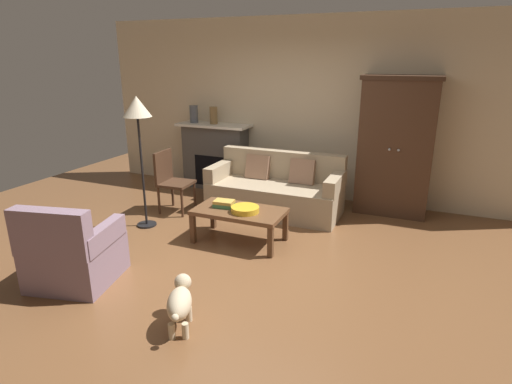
{
  "coord_description": "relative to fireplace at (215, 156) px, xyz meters",
  "views": [
    {
      "loc": [
        1.85,
        -3.94,
        2.19
      ],
      "look_at": [
        -0.13,
        0.75,
        0.55
      ],
      "focal_mm": 29.43,
      "sensor_mm": 36.0,
      "label": 1
    }
  ],
  "objects": [
    {
      "name": "mantel_vase_bronze",
      "position": [
        0.0,
        -0.02,
        0.69
      ],
      "size": [
        0.13,
        0.13,
        0.28
      ],
      "primitive_type": "cylinder",
      "color": "olive",
      "rests_on": "fireplace"
    },
    {
      "name": "floor_lamp",
      "position": [
        -0.04,
        -1.93,
        0.93
      ],
      "size": [
        0.36,
        0.36,
        1.73
      ],
      "color": "black",
      "rests_on": "ground"
    },
    {
      "name": "fireplace",
      "position": [
        0.0,
        0.0,
        0.0
      ],
      "size": [
        1.26,
        0.48,
        1.12
      ],
      "color": "#4C4947",
      "rests_on": "ground"
    },
    {
      "name": "armoire",
      "position": [
        2.95,
        -0.08,
        0.41
      ],
      "size": [
        1.06,
        0.57,
        1.96
      ],
      "color": "#472D1E",
      "rests_on": "ground"
    },
    {
      "name": "fruit_bowl",
      "position": [
        1.45,
        -1.95,
        -0.12
      ],
      "size": [
        0.34,
        0.34,
        0.07
      ],
      "primitive_type": "cylinder",
      "color": "gold",
      "rests_on": "coffee_table"
    },
    {
      "name": "armchair_near_left",
      "position": [
        0.23,
        -3.46,
        -0.25
      ],
      "size": [
        0.91,
        0.92,
        0.88
      ],
      "color": "gray",
      "rests_on": "ground"
    },
    {
      "name": "coffee_table",
      "position": [
        1.35,
        -1.9,
        -0.2
      ],
      "size": [
        1.1,
        0.6,
        0.42
      ],
      "color": "brown",
      "rests_on": "ground"
    },
    {
      "name": "mantel_vase_slate",
      "position": [
        -0.38,
        -0.02,
        0.7
      ],
      "size": [
        0.14,
        0.14,
        0.29
      ],
      "primitive_type": "cylinder",
      "color": "#565B66",
      "rests_on": "fireplace"
    },
    {
      "name": "book_stack",
      "position": [
        1.13,
        -1.89,
        -0.11
      ],
      "size": [
        0.26,
        0.19,
        0.09
      ],
      "color": "#427A4C",
      "rests_on": "coffee_table"
    },
    {
      "name": "back_wall",
      "position": [
        1.55,
        0.25,
        0.83
      ],
      "size": [
        7.2,
        0.1,
        2.8
      ],
      "primitive_type": "cube",
      "color": "beige",
      "rests_on": "ground"
    },
    {
      "name": "side_chair_wooden",
      "position": [
        -0.05,
        -1.29,
        -0.06
      ],
      "size": [
        0.46,
        0.46,
        0.9
      ],
      "color": "#472D1E",
      "rests_on": "ground"
    },
    {
      "name": "dog",
      "position": [
        1.63,
        -3.68,
        -0.32
      ],
      "size": [
        0.35,
        0.53,
        0.39
      ],
      "color": "beige",
      "rests_on": "ground"
    },
    {
      "name": "couch",
      "position": [
        1.39,
        -0.72,
        -0.25
      ],
      "size": [
        1.92,
        0.86,
        0.86
      ],
      "color": "tan",
      "rests_on": "ground"
    },
    {
      "name": "ground_plane",
      "position": [
        1.55,
        -2.3,
        -0.57
      ],
      "size": [
        9.6,
        9.6,
        0.0
      ],
      "primitive_type": "plane",
      "color": "brown"
    }
  ]
}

